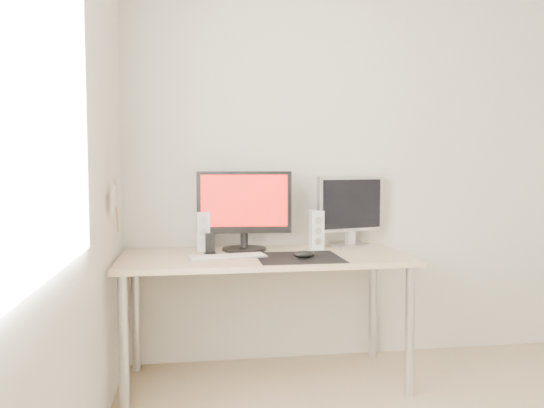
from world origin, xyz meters
TOP-DOWN VIEW (x-y plane):
  - wall_back at (0.00, 1.75)m, footprint 3.50×0.00m
  - wall_left at (-1.75, 0.00)m, footprint 0.00×3.50m
  - window_pane at (-1.74, 0.00)m, footprint 0.00×1.30m
  - mousepad at (-0.76, 1.25)m, footprint 0.45×0.40m
  - mouse at (-0.74, 1.22)m, footprint 0.11×0.07m
  - desk at (-0.93, 1.38)m, footprint 1.60×0.70m
  - main_monitor at (-1.03, 1.54)m, footprint 0.55×0.28m
  - second_monitor at (-0.37, 1.60)m, footprint 0.44×0.21m
  - speaker_left at (-1.27, 1.57)m, footprint 0.07×0.09m
  - speaker_right at (-0.60, 1.53)m, footprint 0.07×0.09m
  - keyboard at (-1.14, 1.30)m, footprint 0.43×0.18m
  - phone_dock at (-1.23, 1.41)m, footprint 0.07×0.06m
  - pennant at (-1.72, 1.24)m, footprint 0.01×0.23m

SIDE VIEW (x-z plane):
  - desk at x=-0.93m, z-range 0.29..1.02m
  - mousepad at x=-0.76m, z-range 0.73..0.73m
  - keyboard at x=-1.14m, z-range 0.73..0.75m
  - mouse at x=-0.74m, z-range 0.73..0.77m
  - phone_dock at x=-1.23m, z-range 0.71..0.83m
  - speaker_left at x=-1.27m, z-range 0.73..0.96m
  - speaker_right at x=-0.60m, z-range 0.73..0.96m
  - second_monitor at x=-0.37m, z-range 0.75..1.19m
  - main_monitor at x=-1.03m, z-range 0.75..1.22m
  - pennant at x=-1.72m, z-range 0.90..1.19m
  - wall_back at x=0.00m, z-range -0.50..3.00m
  - wall_left at x=-1.75m, z-range -0.50..3.00m
  - window_pane at x=-1.74m, z-range 0.85..2.15m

